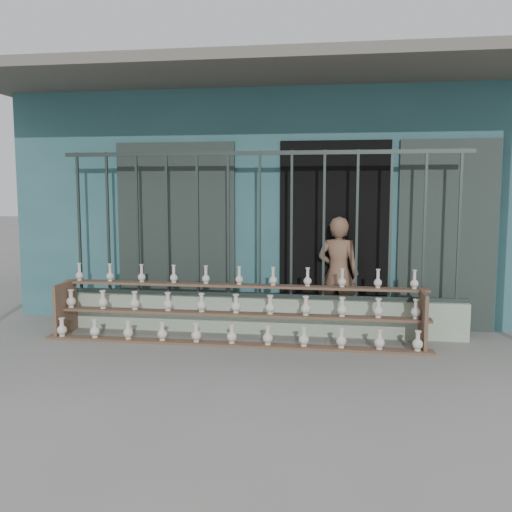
# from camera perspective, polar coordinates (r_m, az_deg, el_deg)

# --- Properties ---
(ground) EXTENTS (60.00, 60.00, 0.00)m
(ground) POSITION_cam_1_polar(r_m,az_deg,el_deg) (5.97, -1.47, -10.70)
(ground) COLOR slate
(workshop_building) EXTENTS (7.40, 6.60, 3.21)m
(workshop_building) POSITION_cam_1_polar(r_m,az_deg,el_deg) (9.89, 2.86, 5.72)
(workshop_building) COLOR #2D5A60
(workshop_building) RESTS_ON ground
(parapet_wall) EXTENTS (5.00, 0.20, 0.45)m
(parapet_wall) POSITION_cam_1_polar(r_m,az_deg,el_deg) (7.15, 0.36, -5.91)
(parapet_wall) COLOR #9CB097
(parapet_wall) RESTS_ON ground
(security_fence) EXTENTS (5.00, 0.04, 1.80)m
(security_fence) POSITION_cam_1_polar(r_m,az_deg,el_deg) (6.99, 0.37, 3.12)
(security_fence) COLOR #283330
(security_fence) RESTS_ON parapet_wall
(shelf_rack) EXTENTS (4.50, 0.68, 0.85)m
(shelf_rack) POSITION_cam_1_polar(r_m,az_deg,el_deg) (6.76, -2.07, -5.49)
(shelf_rack) COLOR brown
(shelf_rack) RESTS_ON ground
(elderly_woman) EXTENTS (0.59, 0.44, 1.45)m
(elderly_woman) POSITION_cam_1_polar(r_m,az_deg,el_deg) (7.29, 8.20, -1.75)
(elderly_woman) COLOR brown
(elderly_woman) RESTS_ON ground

